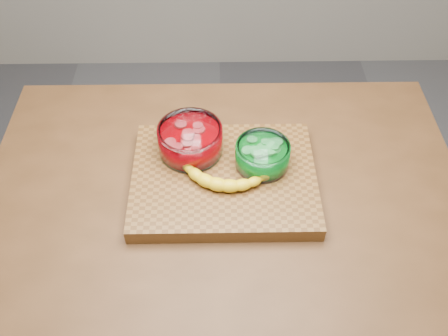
{
  "coord_description": "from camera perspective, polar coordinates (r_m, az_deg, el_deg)",
  "views": [
    {
      "loc": [
        -0.01,
        -0.81,
        1.85
      ],
      "look_at": [
        0.0,
        0.0,
        0.96
      ],
      "focal_mm": 40.0,
      "sensor_mm": 36.0,
      "label": 1
    }
  ],
  "objects": [
    {
      "name": "counter",
      "position": [
        1.62,
        0.0,
        -12.18
      ],
      "size": [
        1.2,
        0.8,
        0.9
      ],
      "primitive_type": "cube",
      "color": "#4D2E17",
      "rests_on": "ground"
    },
    {
      "name": "ground",
      "position": [
        2.02,
        0.0,
        -18.54
      ],
      "size": [
        3.5,
        3.5,
        0.0
      ],
      "primitive_type": "plane",
      "color": "#545458",
      "rests_on": "ground"
    },
    {
      "name": "cutting_board",
      "position": [
        1.23,
        0.0,
        -1.24
      ],
      "size": [
        0.45,
        0.35,
        0.04
      ],
      "primitive_type": "cube",
      "color": "brown",
      "rests_on": "counter"
    },
    {
      "name": "bowl_green",
      "position": [
        1.22,
        4.41,
        1.47
      ],
      "size": [
        0.13,
        0.13,
        0.06
      ],
      "color": "white",
      "rests_on": "cutting_board"
    },
    {
      "name": "bowl_red",
      "position": [
        1.25,
        -3.87,
        3.19
      ],
      "size": [
        0.16,
        0.16,
        0.08
      ],
      "color": "white",
      "rests_on": "cutting_board"
    },
    {
      "name": "banana",
      "position": [
        1.2,
        -0.04,
        -0.47
      ],
      "size": [
        0.25,
        0.14,
        0.04
      ],
      "primitive_type": null,
      "color": "yellow",
      "rests_on": "cutting_board"
    }
  ]
}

